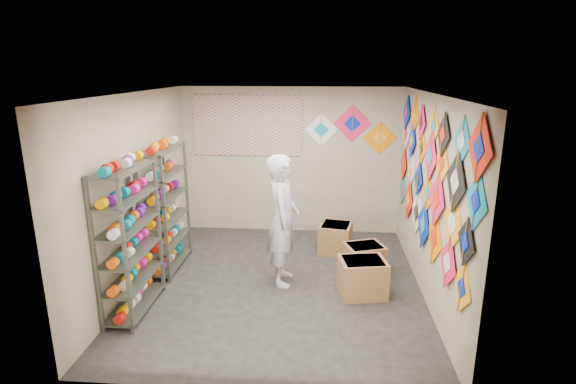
# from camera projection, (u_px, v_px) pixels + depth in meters

# --- Properties ---
(ground) EXTENTS (4.50, 4.50, 0.00)m
(ground) POSITION_uv_depth(u_px,v_px,m) (280.00, 284.00, 6.50)
(ground) COLOR black
(room_walls) EXTENTS (4.50, 4.50, 4.50)m
(room_walls) POSITION_uv_depth(u_px,v_px,m) (279.00, 173.00, 6.06)
(room_walls) COLOR tan
(room_walls) RESTS_ON ground
(shelf_rack_front) EXTENTS (0.40, 1.10, 1.90)m
(shelf_rack_front) POSITION_uv_depth(u_px,v_px,m) (130.00, 241.00, 5.56)
(shelf_rack_front) COLOR #4C5147
(shelf_rack_front) RESTS_ON ground
(shelf_rack_back) EXTENTS (0.40, 1.10, 1.90)m
(shelf_rack_back) POSITION_uv_depth(u_px,v_px,m) (165.00, 209.00, 6.81)
(shelf_rack_back) COLOR #4C5147
(shelf_rack_back) RESTS_ON ground
(string_spools) EXTENTS (0.12, 2.36, 0.12)m
(string_spools) POSITION_uv_depth(u_px,v_px,m) (149.00, 217.00, 6.16)
(string_spools) COLOR #F81993
(string_spools) RESTS_ON ground
(kite_wall_display) EXTENTS (0.05, 4.31, 2.05)m
(kite_wall_display) POSITION_uv_depth(u_px,v_px,m) (429.00, 178.00, 5.88)
(kite_wall_display) COLOR orange
(kite_wall_display) RESTS_ON room_walls
(back_wall_kites) EXTENTS (1.65, 0.02, 0.89)m
(back_wall_kites) POSITION_uv_depth(u_px,v_px,m) (351.00, 130.00, 8.04)
(back_wall_kites) COLOR silver
(back_wall_kites) RESTS_ON room_walls
(poster) EXTENTS (2.00, 0.01, 1.10)m
(poster) POSITION_uv_depth(u_px,v_px,m) (247.00, 126.00, 8.16)
(poster) COLOR #7B4EA9
(poster) RESTS_ON room_walls
(shopkeeper) EXTENTS (0.71, 0.49, 1.89)m
(shopkeeper) POSITION_uv_depth(u_px,v_px,m) (283.00, 220.00, 6.32)
(shopkeeper) COLOR silver
(shopkeeper) RESTS_ON ground
(carton_a) EXTENTS (0.69, 0.61, 0.51)m
(carton_a) POSITION_uv_depth(u_px,v_px,m) (362.00, 277.00, 6.13)
(carton_a) COLOR brown
(carton_a) RESTS_ON ground
(carton_b) EXTENTS (0.67, 0.61, 0.45)m
(carton_b) POSITION_uv_depth(u_px,v_px,m) (364.00, 259.00, 6.78)
(carton_b) COLOR brown
(carton_b) RESTS_ON ground
(carton_c) EXTENTS (0.60, 0.64, 0.49)m
(carton_c) POSITION_uv_depth(u_px,v_px,m) (335.00, 238.00, 7.58)
(carton_c) COLOR brown
(carton_c) RESTS_ON ground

